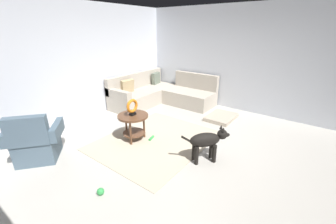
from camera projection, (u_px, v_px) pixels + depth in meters
ground_plane at (180, 158)px, 3.79m from camera, size 6.00×6.00×0.10m
wall_back at (76, 64)px, 4.91m from camera, size 6.00×0.12×2.70m
wall_right at (244, 60)px, 5.46m from camera, size 0.12×6.00×2.70m
area_rug at (155, 140)px, 4.27m from camera, size 2.30×1.90×0.01m
sectional_couch at (161, 94)px, 6.27m from camera, size 2.20×2.25×0.88m
armchair at (36, 143)px, 3.55m from camera, size 1.00×0.97×0.88m
side_table at (133, 121)px, 4.16m from camera, size 0.60×0.60×0.54m
torus_sculpture at (132, 107)px, 4.05m from camera, size 0.28×0.08×0.33m
dog_bed_mat at (221, 117)px, 5.27m from camera, size 0.80×0.60×0.09m
dog at (207, 141)px, 3.50m from camera, size 0.67×0.61×0.63m
dog_toy_ball at (101, 192)px, 2.87m from camera, size 0.10×0.10×0.10m
dog_toy_rope at (151, 138)px, 4.31m from camera, size 0.18×0.09×0.05m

